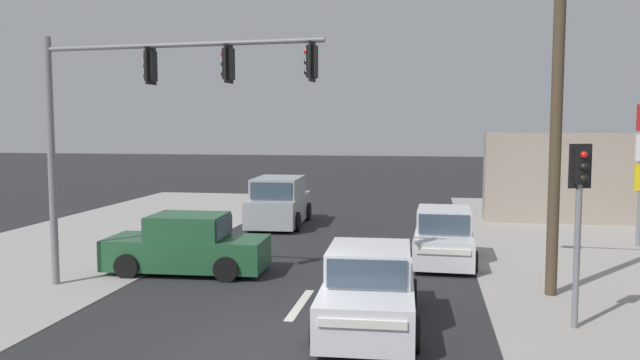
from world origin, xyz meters
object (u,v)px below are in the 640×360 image
(utility_pole_midground_right, at_px, (553,37))
(pedestal_signal_right_kerb, at_px, (579,204))
(sedan_oncoming_near, at_px, (369,290))
(traffic_signal_mast, at_px, (138,106))
(sedan_receding_far, at_px, (187,246))
(hatchback_kerbside_parked, at_px, (444,238))
(suv_crossing_left, at_px, (279,203))

(utility_pole_midground_right, height_order, pedestal_signal_right_kerb, utility_pole_midground_right)
(pedestal_signal_right_kerb, bearing_deg, sedan_oncoming_near, -173.02)
(traffic_signal_mast, xyz_separation_m, pedestal_signal_right_kerb, (9.41, -1.15, -1.94))
(sedan_receding_far, bearing_deg, hatchback_kerbside_parked, 19.80)
(utility_pole_midground_right, xyz_separation_m, pedestal_signal_right_kerb, (0.12, -2.39, -3.45))
(pedestal_signal_right_kerb, xyz_separation_m, hatchback_kerbside_parked, (-2.34, 5.56, -1.71))
(pedestal_signal_right_kerb, bearing_deg, traffic_signal_mast, 173.01)
(pedestal_signal_right_kerb, height_order, suv_crossing_left, pedestal_signal_right_kerb)
(pedestal_signal_right_kerb, xyz_separation_m, suv_crossing_left, (-8.53, 11.24, -1.53))
(hatchback_kerbside_parked, bearing_deg, suv_crossing_left, 137.44)
(traffic_signal_mast, bearing_deg, hatchback_kerbside_parked, 31.95)
(hatchback_kerbside_parked, height_order, suv_crossing_left, suv_crossing_left)
(utility_pole_midground_right, distance_m, traffic_signal_mast, 9.50)
(utility_pole_midground_right, distance_m, suv_crossing_left, 13.18)
(pedestal_signal_right_kerb, height_order, sedan_oncoming_near, pedestal_signal_right_kerb)
(traffic_signal_mast, relative_size, pedestal_signal_right_kerb, 1.93)
(utility_pole_midground_right, distance_m, pedestal_signal_right_kerb, 4.20)
(traffic_signal_mast, height_order, sedan_receding_far, traffic_signal_mast)
(sedan_oncoming_near, bearing_deg, pedestal_signal_right_kerb, 6.98)
(pedestal_signal_right_kerb, distance_m, sedan_receding_far, 9.76)
(suv_crossing_left, bearing_deg, sedan_oncoming_near, -68.52)
(traffic_signal_mast, relative_size, hatchback_kerbside_parked, 1.87)
(utility_pole_midground_right, xyz_separation_m, sedan_receding_far, (-8.97, 0.74, -5.17))
(traffic_signal_mast, xyz_separation_m, suv_crossing_left, (0.88, 10.08, -3.47))
(pedestal_signal_right_kerb, bearing_deg, sedan_receding_far, 160.96)
(hatchback_kerbside_parked, relative_size, suv_crossing_left, 0.80)
(sedan_oncoming_near, xyz_separation_m, suv_crossing_left, (-4.61, 11.72, 0.18))
(sedan_receding_far, xyz_separation_m, hatchback_kerbside_parked, (6.74, 2.43, -0.00))
(sedan_oncoming_near, bearing_deg, sedan_receding_far, 145.02)
(sedan_receding_far, bearing_deg, sedan_oncoming_near, -34.98)
(hatchback_kerbside_parked, bearing_deg, sedan_oncoming_near, -104.60)
(sedan_receding_far, xyz_separation_m, suv_crossing_left, (0.56, 8.10, 0.18))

